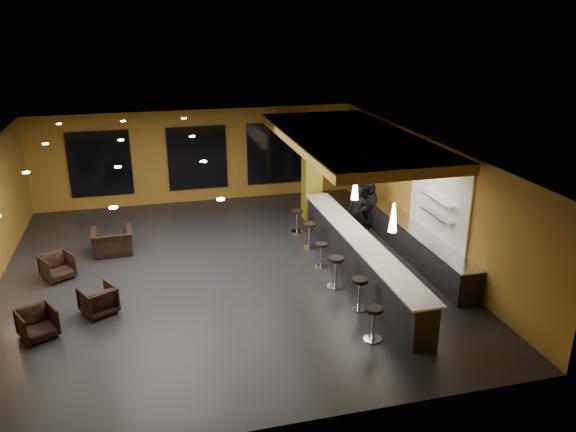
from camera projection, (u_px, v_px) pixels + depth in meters
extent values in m
cube|color=black|center=(224.00, 273.00, 15.83)|extent=(12.00, 13.00, 0.10)
cube|color=black|center=(218.00, 148.00, 14.59)|extent=(12.00, 13.00, 0.10)
cube|color=#906120|center=(197.00, 156.00, 21.17)|extent=(12.00, 0.10, 3.50)
cube|color=#906120|center=(277.00, 343.00, 9.25)|extent=(12.00, 0.10, 3.50)
cube|color=#906120|center=(424.00, 196.00, 16.62)|extent=(0.10, 13.00, 3.50)
cube|color=#AC7B32|center=(350.00, 139.00, 16.50)|extent=(3.60, 8.00, 0.28)
cube|color=black|center=(100.00, 164.00, 20.27)|extent=(2.20, 0.06, 2.40)
cube|color=black|center=(197.00, 158.00, 21.09)|extent=(2.20, 0.06, 2.40)
cube|color=black|center=(275.00, 153.00, 21.78)|extent=(2.20, 0.06, 2.40)
cube|color=white|center=(439.00, 198.00, 15.60)|extent=(0.06, 3.20, 2.40)
cube|color=black|center=(359.00, 256.00, 15.58)|extent=(0.60, 8.00, 1.00)
cube|color=silver|center=(360.00, 238.00, 15.40)|extent=(0.78, 8.10, 0.05)
cube|color=black|center=(416.00, 244.00, 16.52)|extent=(0.70, 6.00, 0.86)
cube|color=silver|center=(417.00, 230.00, 16.37)|extent=(0.72, 6.00, 0.03)
cube|color=silver|center=(437.00, 215.00, 15.52)|extent=(0.30, 1.50, 0.03)
cube|color=silver|center=(438.00, 199.00, 15.37)|extent=(0.30, 1.50, 0.03)
cube|color=olive|center=(312.00, 170.00, 19.33)|extent=(0.60, 0.60, 3.50)
cone|color=white|center=(393.00, 218.00, 13.12)|extent=(0.20, 0.20, 0.70)
cone|color=white|center=(355.00, 187.00, 15.40)|extent=(0.20, 0.20, 0.70)
cone|color=white|center=(327.00, 164.00, 17.67)|extent=(0.20, 0.20, 0.70)
imported|color=black|center=(357.00, 213.00, 17.78)|extent=(0.74, 0.61, 1.73)
imported|color=black|center=(364.00, 207.00, 18.61)|extent=(0.93, 0.85, 1.54)
imported|color=black|center=(369.00, 204.00, 18.83)|extent=(0.82, 0.57, 1.60)
imported|color=black|center=(37.00, 323.00, 12.50)|extent=(1.01, 1.02, 0.70)
imported|color=black|center=(98.00, 300.00, 13.50)|extent=(1.03, 1.03, 0.70)
imported|color=black|center=(57.00, 267.00, 15.27)|extent=(1.04, 1.05, 0.71)
imported|color=black|center=(112.00, 242.00, 16.83)|extent=(1.23, 1.09, 0.77)
cylinder|color=silver|center=(372.00, 339.00, 12.51)|extent=(0.41, 0.41, 0.03)
cylinder|color=silver|center=(373.00, 325.00, 12.39)|extent=(0.07, 0.07, 0.72)
cylinder|color=black|center=(374.00, 309.00, 12.25)|extent=(0.39, 0.39, 0.08)
cylinder|color=silver|center=(359.00, 308.00, 13.82)|extent=(0.41, 0.41, 0.03)
cylinder|color=silver|center=(359.00, 295.00, 13.69)|extent=(0.07, 0.07, 0.72)
cylinder|color=black|center=(360.00, 280.00, 13.56)|extent=(0.39, 0.39, 0.08)
cylinder|color=silver|center=(335.00, 286.00, 14.91)|extent=(0.43, 0.43, 0.03)
cylinder|color=silver|center=(336.00, 273.00, 14.78)|extent=(0.08, 0.08, 0.76)
cylinder|color=black|center=(336.00, 259.00, 14.63)|extent=(0.41, 0.41, 0.09)
cylinder|color=silver|center=(321.00, 266.00, 16.09)|extent=(0.37, 0.37, 0.03)
cylinder|color=silver|center=(321.00, 256.00, 15.98)|extent=(0.06, 0.06, 0.64)
cylinder|color=black|center=(321.00, 245.00, 15.86)|extent=(0.35, 0.35, 0.07)
cylinder|color=silver|center=(309.00, 247.00, 17.36)|extent=(0.41, 0.41, 0.03)
cylinder|color=silver|center=(310.00, 236.00, 17.24)|extent=(0.07, 0.07, 0.72)
cylinder|color=black|center=(310.00, 224.00, 17.10)|extent=(0.39, 0.39, 0.08)
cylinder|color=silver|center=(297.00, 231.00, 18.63)|extent=(0.39, 0.39, 0.03)
cylinder|color=silver|center=(297.00, 222.00, 18.51)|extent=(0.07, 0.07, 0.68)
cylinder|color=black|center=(297.00, 211.00, 18.39)|extent=(0.37, 0.37, 0.08)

